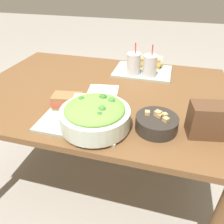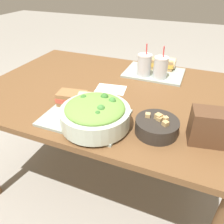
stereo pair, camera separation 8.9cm
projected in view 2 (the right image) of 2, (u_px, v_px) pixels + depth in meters
name	position (u px, v px, depth m)	size (l,w,h in m)	color
ground_plane	(109.00, 174.00, 1.62)	(12.00, 12.00, 0.00)	gray
dining_table	(108.00, 102.00, 1.28)	(1.41, 0.99, 0.71)	brown
tray_near	(85.00, 117.00, 0.99)	(0.37, 0.27, 0.01)	#99A89E
tray_far	(154.00, 73.00, 1.41)	(0.37, 0.27, 0.01)	#99A89E
salad_bowl	(95.00, 113.00, 0.90)	(0.29, 0.29, 0.12)	beige
soup_bowl	(157.00, 126.00, 0.89)	(0.18, 0.18, 0.08)	#2D2823
sandwich_near	(72.00, 98.00, 1.05)	(0.15, 0.11, 0.06)	olive
baguette_near	(96.00, 100.00, 1.03)	(0.17, 0.10, 0.07)	#DBBC84
sandwich_far	(162.00, 64.00, 1.44)	(0.15, 0.10, 0.06)	tan
baguette_far	(166.00, 63.00, 1.44)	(0.13, 0.08, 0.07)	#DBBC84
drink_cup_dark	(144.00, 66.00, 1.33)	(0.09, 0.09, 0.20)	silver
drink_cup_red	(160.00, 68.00, 1.30)	(0.09, 0.09, 0.19)	silver
chip_bag	(210.00, 127.00, 0.82)	(0.16, 0.12, 0.14)	brown
napkin_folded	(111.00, 89.00, 1.23)	(0.18, 0.14, 0.00)	white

